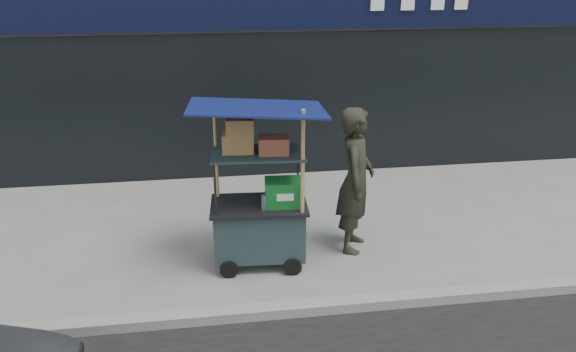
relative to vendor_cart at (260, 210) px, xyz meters
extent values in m
plane|color=slate|center=(-0.02, -0.92, -0.72)|extent=(80.00, 80.00, 0.00)
cube|color=gray|center=(-0.02, -1.12, -0.66)|extent=(80.00, 0.18, 0.12)
cube|color=black|center=(-0.02, 2.94, 2.18)|extent=(15.68, 0.06, 0.90)
cube|color=black|center=(-0.02, 2.98, 0.48)|extent=(15.68, 0.04, 2.40)
cube|color=black|center=(-0.02, 0.01, -0.27)|extent=(1.11, 0.69, 0.63)
cylinder|color=black|center=(-0.41, -0.30, -0.61)|extent=(0.22, 0.06, 0.21)
cylinder|color=black|center=(0.34, -0.35, -0.61)|extent=(0.22, 0.06, 0.21)
cube|color=black|center=(-0.02, 0.01, 0.06)|extent=(1.18, 0.77, 0.04)
cylinder|color=black|center=(-0.52, -0.23, 0.37)|extent=(0.03, 0.03, 0.67)
cylinder|color=black|center=(0.46, -0.29, 0.37)|extent=(0.03, 0.03, 0.67)
cylinder|color=black|center=(-0.49, 0.30, 0.37)|extent=(0.03, 0.03, 0.67)
cylinder|color=black|center=(0.49, 0.24, 0.37)|extent=(0.03, 0.03, 0.67)
cube|color=black|center=(-0.02, 0.01, 0.71)|extent=(1.11, 0.69, 0.03)
cylinder|color=#AC834E|center=(0.46, -0.29, 0.28)|extent=(0.05, 0.05, 2.01)
cylinder|color=#AC834E|center=(-0.49, 0.30, 0.24)|extent=(0.04, 0.04, 1.92)
cube|color=#0C0F47|center=(-0.02, 0.01, 1.25)|extent=(1.58, 1.16, 0.18)
cube|color=#0D5723|center=(0.28, -0.06, 0.23)|extent=(0.47, 0.34, 0.31)
cylinder|color=silver|center=(0.03, -0.18, 0.16)|extent=(0.06, 0.06, 0.18)
cylinder|color=#183CB5|center=(0.03, -0.18, 0.26)|extent=(0.03, 0.03, 0.02)
cube|color=brown|center=(-0.24, 0.06, 0.83)|extent=(0.37, 0.29, 0.22)
cube|color=brown|center=(0.16, -0.05, 0.82)|extent=(0.35, 0.27, 0.20)
cube|color=brown|center=(-0.21, 0.05, 1.04)|extent=(0.33, 0.25, 0.18)
imported|color=black|center=(1.22, 0.23, 0.21)|extent=(0.66, 0.80, 1.87)
camera|label=1|loc=(-0.54, -6.06, 2.83)|focal=35.00mm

